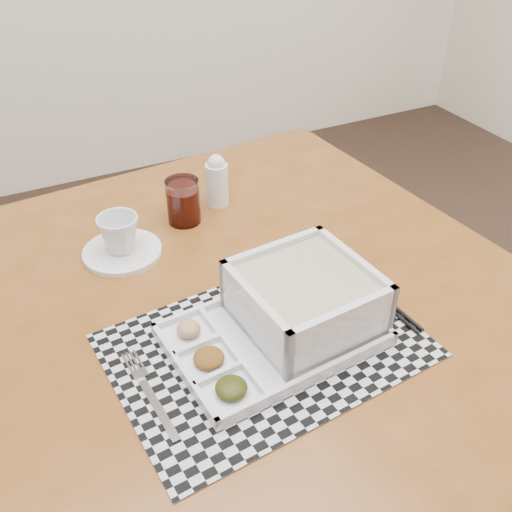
# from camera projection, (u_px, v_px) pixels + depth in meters

# --- Properties ---
(dining_table) EXTENTS (1.14, 1.14, 0.79)m
(dining_table) POSITION_uv_depth(u_px,v_px,m) (230.00, 333.00, 1.03)
(dining_table) COLOR #5A3610
(dining_table) RESTS_ON ground
(placemat) EXTENTS (0.49, 0.37, 0.00)m
(placemat) POSITION_uv_depth(u_px,v_px,m) (266.00, 346.00, 0.89)
(placemat) COLOR #B5B5BE
(placemat) RESTS_ON dining_table
(serving_tray) EXTENTS (0.34, 0.25, 0.10)m
(serving_tray) POSITION_uv_depth(u_px,v_px,m) (297.00, 308.00, 0.90)
(serving_tray) COLOR silver
(serving_tray) RESTS_ON placemat
(fork) EXTENTS (0.03, 0.19, 0.00)m
(fork) POSITION_uv_depth(u_px,v_px,m) (150.00, 391.00, 0.81)
(fork) COLOR silver
(fork) RESTS_ON placemat
(spoon) EXTENTS (0.04, 0.18, 0.01)m
(spoon) POSITION_uv_depth(u_px,v_px,m) (347.00, 274.00, 1.03)
(spoon) COLOR silver
(spoon) RESTS_ON placemat
(chopsticks) EXTENTS (0.04, 0.24, 0.01)m
(chopsticks) POSITION_uv_depth(u_px,v_px,m) (371.00, 291.00, 0.99)
(chopsticks) COLOR black
(chopsticks) RESTS_ON placemat
(saucer) EXTENTS (0.15, 0.15, 0.01)m
(saucer) POSITION_uv_depth(u_px,v_px,m) (122.00, 252.00, 1.09)
(saucer) COLOR silver
(saucer) RESTS_ON dining_table
(cup) EXTENTS (0.09, 0.09, 0.07)m
(cup) POSITION_uv_depth(u_px,v_px,m) (119.00, 234.00, 1.06)
(cup) COLOR silver
(cup) RESTS_ON saucer
(juice_glass) EXTENTS (0.07, 0.07, 0.09)m
(juice_glass) POSITION_uv_depth(u_px,v_px,m) (183.00, 203.00, 1.16)
(juice_glass) COLOR white
(juice_glass) RESTS_ON dining_table
(creamer_bottle) EXTENTS (0.05, 0.05, 0.12)m
(creamer_bottle) POSITION_uv_depth(u_px,v_px,m) (217.00, 181.00, 1.21)
(creamer_bottle) COLOR silver
(creamer_bottle) RESTS_ON dining_table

